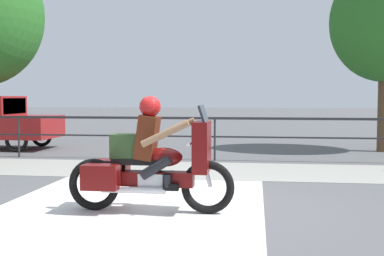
# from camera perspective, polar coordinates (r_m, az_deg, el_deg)

# --- Properties ---
(ground_plane) EXTENTS (120.00, 120.00, 0.00)m
(ground_plane) POSITION_cam_1_polar(r_m,az_deg,el_deg) (6.97, -0.86, -9.32)
(ground_plane) COLOR #565659
(sidewalk_band) EXTENTS (44.00, 2.40, 0.01)m
(sidewalk_band) POSITION_cam_1_polar(r_m,az_deg,el_deg) (10.28, 1.94, -5.03)
(sidewalk_band) COLOR #99968E
(sidewalk_band) RESTS_ON ground
(crosswalk_band) EXTENTS (3.78, 6.00, 0.01)m
(crosswalk_band) POSITION_cam_1_polar(r_m,az_deg,el_deg) (6.93, -7.49, -9.39)
(crosswalk_band) COLOR silver
(crosswalk_band) RESTS_ON ground
(fence_railing) EXTENTS (36.00, 0.05, 1.07)m
(fence_railing) POSITION_cam_1_polar(r_m,az_deg,el_deg) (11.78, 2.72, 0.21)
(fence_railing) COLOR #232326
(fence_railing) RESTS_ON ground
(motorcycle) EXTENTS (2.30, 0.76, 1.59)m
(motorcycle) POSITION_cam_1_polar(r_m,az_deg,el_deg) (6.56, -4.95, -4.01)
(motorcycle) COLOR black
(motorcycle) RESTS_ON ground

